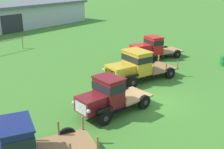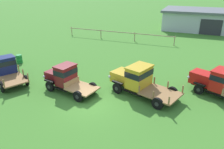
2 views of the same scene
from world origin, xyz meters
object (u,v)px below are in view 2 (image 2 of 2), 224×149
(vintage_truck_midrow_center, at_px, (137,79))
(vintage_truck_far_side, at_px, (217,82))
(vintage_truck_foreground_near, at_px, (4,67))
(vintage_truck_second_in_line, at_px, (65,77))
(oil_drum_beside_row, at_px, (19,59))

(vintage_truck_midrow_center, bearing_deg, vintage_truck_far_side, 18.62)
(vintage_truck_foreground_near, xyz_separation_m, vintage_truck_second_in_line, (6.01, 0.20, -0.04))
(vintage_truck_second_in_line, bearing_deg, vintage_truck_midrow_center, 17.44)
(vintage_truck_second_in_line, bearing_deg, oil_drum_beside_row, 156.41)
(vintage_truck_second_in_line, distance_m, vintage_truck_far_side, 11.50)
(vintage_truck_far_side, relative_size, oil_drum_beside_row, 6.08)
(vintage_truck_foreground_near, distance_m, oil_drum_beside_row, 4.18)
(vintage_truck_midrow_center, bearing_deg, vintage_truck_second_in_line, -162.56)
(vintage_truck_foreground_near, xyz_separation_m, oil_drum_beside_row, (-1.91, 3.65, -0.68))
(vintage_truck_far_side, bearing_deg, vintage_truck_midrow_center, -161.38)
(vintage_truck_far_side, distance_m, oil_drum_beside_row, 18.87)
(vintage_truck_foreground_near, distance_m, vintage_truck_second_in_line, 6.01)
(vintage_truck_foreground_near, xyz_separation_m, vintage_truck_far_side, (16.94, 3.76, -0.06))
(vintage_truck_foreground_near, xyz_separation_m, vintage_truck_midrow_center, (11.31, 1.86, 0.03))
(vintage_truck_second_in_line, relative_size, oil_drum_beside_row, 5.42)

